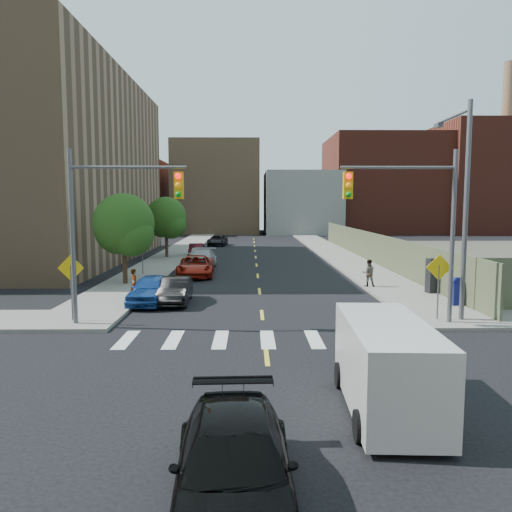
{
  "coord_description": "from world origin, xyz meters",
  "views": [
    {
      "loc": [
        -0.54,
        -13.61,
        4.89
      ],
      "look_at": [
        -0.19,
        13.93,
        2.0
      ],
      "focal_mm": 35.0,
      "sensor_mm": 36.0,
      "label": 1
    }
  ],
  "objects_px": {
    "parked_car_black": "(176,290)",
    "cargo_van": "(385,363)",
    "pedestrian_west": "(134,284)",
    "pedestrian_east": "(369,273)",
    "parked_car_red": "(196,266)",
    "parked_car_silver": "(202,259)",
    "parked_car_white": "(199,255)",
    "parked_car_grey": "(217,240)",
    "payphone": "(432,276)",
    "mailbox": "(457,291)",
    "black_sedan": "(234,466)",
    "parked_car_maroon": "(196,250)",
    "parked_car_blue": "(151,289)"
  },
  "relations": [
    {
      "from": "mailbox",
      "to": "cargo_van",
      "type": "bearing_deg",
      "value": -127.28
    },
    {
      "from": "black_sedan",
      "to": "pedestrian_west",
      "type": "distance_m",
      "value": 17.87
    },
    {
      "from": "parked_car_silver",
      "to": "pedestrian_west",
      "type": "height_order",
      "value": "pedestrian_west"
    },
    {
      "from": "parked_car_grey",
      "to": "pedestrian_east",
      "type": "distance_m",
      "value": 31.95
    },
    {
      "from": "parked_car_maroon",
      "to": "payphone",
      "type": "relative_size",
      "value": 1.99
    },
    {
      "from": "parked_car_grey",
      "to": "payphone",
      "type": "relative_size",
      "value": 2.42
    },
    {
      "from": "mailbox",
      "to": "parked_car_maroon",
      "type": "bearing_deg",
      "value": 114.81
    },
    {
      "from": "parked_car_white",
      "to": "parked_car_black",
      "type": "bearing_deg",
      "value": -90.95
    },
    {
      "from": "parked_car_black",
      "to": "black_sedan",
      "type": "xyz_separation_m",
      "value": [
        3.4,
        -16.66,
        0.06
      ]
    },
    {
      "from": "parked_car_black",
      "to": "payphone",
      "type": "xyz_separation_m",
      "value": [
        13.4,
        1.96,
        0.43
      ]
    },
    {
      "from": "parked_car_white",
      "to": "mailbox",
      "type": "bearing_deg",
      "value": -54.51
    },
    {
      "from": "parked_car_blue",
      "to": "parked_car_white",
      "type": "bearing_deg",
      "value": 91.34
    },
    {
      "from": "black_sedan",
      "to": "cargo_van",
      "type": "relative_size",
      "value": 1.01
    },
    {
      "from": "payphone",
      "to": "pedestrian_east",
      "type": "height_order",
      "value": "payphone"
    },
    {
      "from": "parked_car_blue",
      "to": "black_sedan",
      "type": "relative_size",
      "value": 0.86
    },
    {
      "from": "parked_car_white",
      "to": "pedestrian_west",
      "type": "height_order",
      "value": "pedestrian_west"
    },
    {
      "from": "cargo_van",
      "to": "pedestrian_east",
      "type": "relative_size",
      "value": 3.09
    },
    {
      "from": "parked_car_red",
      "to": "parked_car_grey",
      "type": "xyz_separation_m",
      "value": [
        -0.14,
        25.04,
        -0.08
      ]
    },
    {
      "from": "black_sedan",
      "to": "pedestrian_west",
      "type": "bearing_deg",
      "value": 105.74
    },
    {
      "from": "parked_car_black",
      "to": "parked_car_silver",
      "type": "xyz_separation_m",
      "value": [
        0.0,
        13.31,
        0.08
      ]
    },
    {
      "from": "parked_car_white",
      "to": "parked_car_red",
      "type": "bearing_deg",
      "value": -88.55
    },
    {
      "from": "parked_car_silver",
      "to": "parked_car_black",
      "type": "bearing_deg",
      "value": -88.04
    },
    {
      "from": "parked_car_white",
      "to": "parked_car_grey",
      "type": "xyz_separation_m",
      "value": [
        0.4,
        17.85,
        -0.08
      ]
    },
    {
      "from": "parked_car_silver",
      "to": "payphone",
      "type": "relative_size",
      "value": 2.7
    },
    {
      "from": "black_sedan",
      "to": "pedestrian_east",
      "type": "height_order",
      "value": "pedestrian_east"
    },
    {
      "from": "parked_car_red",
      "to": "pedestrian_west",
      "type": "bearing_deg",
      "value": -106.16
    },
    {
      "from": "parked_car_silver",
      "to": "parked_car_white",
      "type": "xyz_separation_m",
      "value": [
        -0.54,
        3.04,
        -0.03
      ]
    },
    {
      "from": "parked_car_blue",
      "to": "parked_car_grey",
      "type": "bearing_deg",
      "value": 91.86
    },
    {
      "from": "parked_car_silver",
      "to": "parked_car_white",
      "type": "bearing_deg",
      "value": 102.04
    },
    {
      "from": "parked_car_blue",
      "to": "parked_car_white",
      "type": "xyz_separation_m",
      "value": [
        0.65,
        16.43,
        -0.01
      ]
    },
    {
      "from": "parked_car_red",
      "to": "mailbox",
      "type": "xyz_separation_m",
      "value": [
        13.4,
        -10.43,
        0.09
      ]
    },
    {
      "from": "mailbox",
      "to": "black_sedan",
      "type": "bearing_deg",
      "value": -130.81
    },
    {
      "from": "parked_car_maroon",
      "to": "payphone",
      "type": "xyz_separation_m",
      "value": [
        14.7,
        -19.75,
        0.47
      ]
    },
    {
      "from": "parked_car_black",
      "to": "parked_car_maroon",
      "type": "relative_size",
      "value": 1.06
    },
    {
      "from": "parked_car_black",
      "to": "parked_car_maroon",
      "type": "bearing_deg",
      "value": 92.33
    },
    {
      "from": "parked_car_silver",
      "to": "payphone",
      "type": "height_order",
      "value": "payphone"
    },
    {
      "from": "pedestrian_west",
      "to": "pedestrian_east",
      "type": "relative_size",
      "value": 0.98
    },
    {
      "from": "parked_car_blue",
      "to": "pedestrian_west",
      "type": "height_order",
      "value": "pedestrian_west"
    },
    {
      "from": "black_sedan",
      "to": "cargo_van",
      "type": "bearing_deg",
      "value": 45.78
    },
    {
      "from": "pedestrian_west",
      "to": "parked_car_grey",
      "type": "bearing_deg",
      "value": -25.82
    },
    {
      "from": "parked_car_grey",
      "to": "pedestrian_west",
      "type": "bearing_deg",
      "value": -89.72
    },
    {
      "from": "parked_car_blue",
      "to": "cargo_van",
      "type": "xyz_separation_m",
      "value": [
        8.08,
        -12.71,
        0.42
      ]
    },
    {
      "from": "parked_car_black",
      "to": "parked_car_white",
      "type": "distance_m",
      "value": 16.36
    },
    {
      "from": "parked_car_black",
      "to": "parked_car_red",
      "type": "distance_m",
      "value": 9.15
    },
    {
      "from": "parked_car_blue",
      "to": "pedestrian_east",
      "type": "bearing_deg",
      "value": 23.19
    },
    {
      "from": "parked_car_maroon",
      "to": "parked_car_black",
      "type": "bearing_deg",
      "value": -89.56
    },
    {
      "from": "mailbox",
      "to": "payphone",
      "type": "height_order",
      "value": "payphone"
    },
    {
      "from": "parked_car_red",
      "to": "parked_car_grey",
      "type": "distance_m",
      "value": 25.04
    },
    {
      "from": "parked_car_black",
      "to": "cargo_van",
      "type": "xyz_separation_m",
      "value": [
        6.89,
        -12.79,
        0.49
      ]
    },
    {
      "from": "parked_car_white",
      "to": "parked_car_grey",
      "type": "height_order",
      "value": "parked_car_white"
    }
  ]
}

